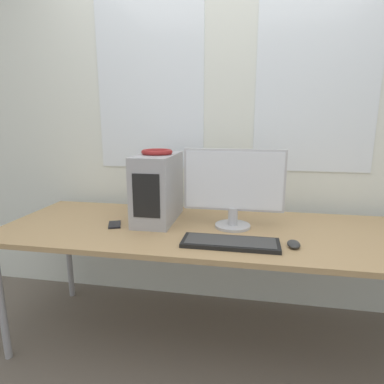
# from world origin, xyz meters

# --- Properties ---
(wall_back) EXTENTS (8.00, 0.07, 2.70)m
(wall_back) POSITION_xyz_m (0.00, 0.97, 1.35)
(wall_back) COLOR silver
(wall_back) RESTS_ON ground_plane
(desk) EXTENTS (2.50, 0.84, 0.74)m
(desk) POSITION_xyz_m (0.00, 0.42, 0.70)
(desk) COLOR tan
(desk) RESTS_ON ground_plane
(pc_tower) EXTENTS (0.22, 0.45, 0.40)m
(pc_tower) POSITION_xyz_m (-0.39, 0.52, 0.94)
(pc_tower) COLOR #9E9EA3
(pc_tower) RESTS_ON desk
(headphones) EXTENTS (0.18, 0.18, 0.03)m
(headphones) POSITION_xyz_m (-0.39, 0.53, 1.15)
(headphones) COLOR maroon
(headphones) RESTS_ON pc_tower
(monitor_main) EXTENTS (0.56, 0.20, 0.45)m
(monitor_main) POSITION_xyz_m (0.07, 0.46, 0.98)
(monitor_main) COLOR #B7B7BC
(monitor_main) RESTS_ON desk
(keyboard) EXTENTS (0.48, 0.17, 0.02)m
(keyboard) POSITION_xyz_m (0.08, 0.19, 0.75)
(keyboard) COLOR black
(keyboard) RESTS_ON desk
(mouse) EXTENTS (0.06, 0.10, 0.03)m
(mouse) POSITION_xyz_m (0.38, 0.22, 0.75)
(mouse) COLOR #2D2D2D
(mouse) RESTS_ON desk
(cell_phone) EXTENTS (0.11, 0.14, 0.01)m
(cell_phone) POSITION_xyz_m (-0.61, 0.37, 0.74)
(cell_phone) COLOR black
(cell_phone) RESTS_ON desk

